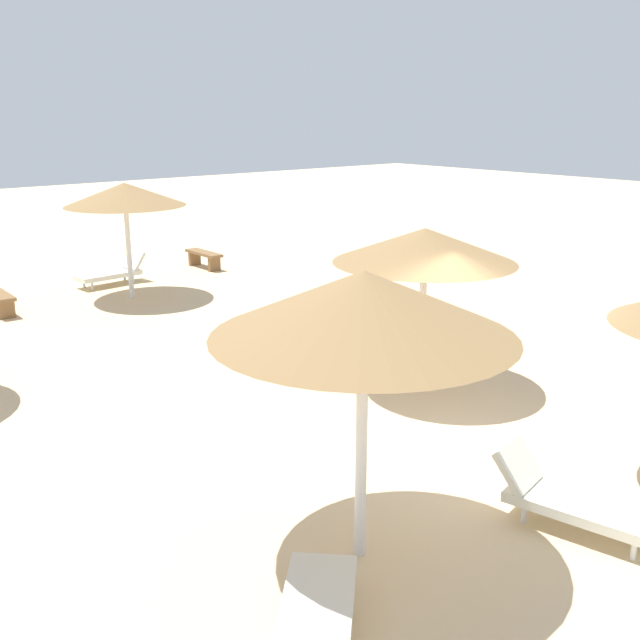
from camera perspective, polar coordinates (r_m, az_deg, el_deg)
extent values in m
plane|color=beige|center=(10.66, 10.62, -9.62)|extent=(80.00, 80.00, 0.00)
cylinder|color=silver|center=(18.86, -14.44, 5.17)|extent=(0.12, 0.12, 2.39)
cone|color=olive|center=(18.66, -14.73, 9.31)|extent=(2.90, 2.90, 0.55)
cylinder|color=silver|center=(7.66, 3.19, -9.56)|extent=(0.12, 0.12, 2.50)
cone|color=olive|center=(7.15, 3.37, 1.24)|extent=(3.03, 3.03, 0.66)
cylinder|color=silver|center=(12.45, 7.81, -0.21)|extent=(0.12, 0.12, 2.24)
cone|color=olive|center=(12.15, 8.04, 5.69)|extent=(3.00, 3.00, 0.56)
cube|color=silver|center=(8.97, 19.63, -13.47)|extent=(0.99, 1.80, 0.12)
cube|color=silver|center=(9.07, 14.94, -10.73)|extent=(0.71, 0.53, 0.48)
cylinder|color=silver|center=(9.03, 15.36, -14.10)|extent=(0.06, 0.06, 0.22)
cylinder|color=silver|center=(9.40, 16.43, -12.95)|extent=(0.06, 0.06, 0.22)
cylinder|color=silver|center=(8.74, 22.91, -15.94)|extent=(0.06, 0.06, 0.22)
cube|color=silver|center=(20.61, -15.91, 3.34)|extent=(1.74, 0.77, 0.12)
cube|color=silver|center=(20.93, -14.06, 4.46)|extent=(0.43, 0.67, 0.50)
cylinder|color=silver|center=(21.11, -14.75, 3.24)|extent=(0.06, 0.06, 0.22)
cylinder|color=silver|center=(20.74, -14.14, 3.06)|extent=(0.06, 0.06, 0.22)
cylinder|color=silver|center=(20.56, -17.63, 2.68)|extent=(0.06, 0.06, 0.22)
cylinder|color=silver|center=(20.18, -17.06, 2.49)|extent=(0.06, 0.06, 0.22)
cube|color=silver|center=(6.98, -0.33, -21.71)|extent=(1.66, 1.65, 0.12)
cylinder|color=silver|center=(7.55, 1.93, -20.05)|extent=(0.06, 0.06, 0.22)
cylinder|color=silver|center=(7.58, -1.60, -19.87)|extent=(0.06, 0.06, 0.22)
cube|color=brown|center=(18.09, -22.92, 0.74)|extent=(0.36, 0.13, 0.41)
cube|color=brown|center=(22.24, -8.89, 5.09)|extent=(0.41, 1.50, 0.08)
cube|color=brown|center=(21.83, -8.11, 4.26)|extent=(0.36, 0.12, 0.41)
cube|color=brown|center=(22.75, -9.59, 4.67)|extent=(0.36, 0.12, 0.41)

